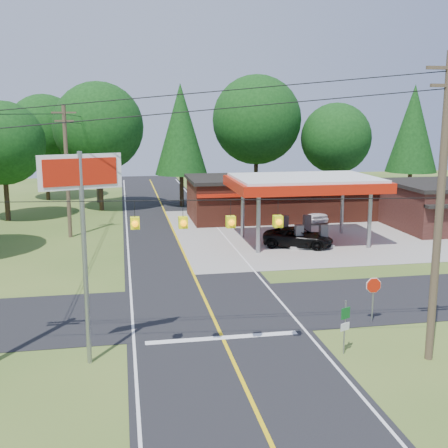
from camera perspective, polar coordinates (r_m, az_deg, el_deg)
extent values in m
plane|color=#3E5E21|center=(27.49, -1.49, -8.68)|extent=(120.00, 120.00, 0.00)
cube|color=black|center=(27.48, -1.49, -8.66)|extent=(8.00, 120.00, 0.02)
cube|color=black|center=(27.48, -1.49, -8.65)|extent=(70.00, 7.00, 0.02)
cube|color=yellow|center=(27.48, -1.49, -8.63)|extent=(0.15, 110.00, 0.00)
cylinder|color=gray|center=(37.84, 3.52, 0.13)|extent=(0.28, 0.28, 4.20)
cylinder|color=gray|center=(42.63, 1.91, 1.39)|extent=(0.28, 0.28, 4.20)
cylinder|color=gray|center=(40.49, 14.58, 0.51)|extent=(0.28, 0.28, 4.20)
cylinder|color=gray|center=(45.00, 11.92, 1.68)|extent=(0.28, 0.28, 4.20)
cube|color=#BA1B09|center=(40.97, 8.17, 4.07)|extent=(10.60, 7.40, 0.70)
cube|color=white|center=(40.93, 8.18, 4.63)|extent=(10.00, 7.00, 0.25)
cube|color=#9E9B93|center=(40.04, 8.81, -2.25)|extent=(3.20, 0.90, 0.22)
cube|color=#3F3F44|center=(39.57, 7.62, -1.16)|extent=(0.55, 0.45, 1.50)
cube|color=#3F3F44|center=(40.16, 10.06, -1.06)|extent=(0.55, 0.45, 1.50)
cube|color=#9E9B93|center=(43.37, 7.27, -1.18)|extent=(3.20, 0.90, 0.22)
cube|color=#3F3F44|center=(42.94, 6.15, -0.16)|extent=(0.55, 0.45, 1.50)
cube|color=#3F3F44|center=(43.48, 8.42, -0.07)|extent=(0.55, 0.45, 1.50)
cube|color=maroon|center=(51.08, 5.61, 2.58)|extent=(16.00, 7.00, 3.50)
cube|color=black|center=(50.83, 5.65, 4.70)|extent=(16.40, 7.40, 0.30)
cube|color=#BA1B09|center=(47.53, 6.82, 3.07)|extent=(16.00, 0.50, 0.25)
cylinder|color=#473828|center=(22.09, 21.03, 1.08)|extent=(0.30, 0.30, 11.50)
cylinder|color=#473828|center=(43.95, -15.66, 5.10)|extent=(0.30, 0.30, 10.00)
cube|color=#473828|center=(43.74, -15.96, 10.84)|extent=(1.80, 0.12, 0.12)
cube|color=#473828|center=(43.74, -15.92, 10.05)|extent=(1.40, 0.12, 0.12)
cylinder|color=#473828|center=(60.78, -12.82, 6.57)|extent=(0.30, 0.30, 9.50)
cube|color=#F3FF0D|center=(20.22, -9.03, 0.10)|extent=(0.32, 0.32, 0.42)
cube|color=#F3FF0D|center=(20.13, -4.18, 0.16)|extent=(0.32, 0.32, 0.42)
cube|color=#F3FF0D|center=(20.19, 0.68, 0.22)|extent=(0.32, 0.32, 0.42)
cube|color=#F3FF0D|center=(20.39, 5.49, 0.28)|extent=(0.32, 0.32, 0.42)
cylinder|color=#332316|center=(53.03, -21.19, 2.44)|extent=(0.44, 0.44, 3.96)
sphere|color=black|center=(52.58, -21.57, 7.66)|extent=(7.26, 7.26, 7.26)
cylinder|color=#332316|center=(56.03, -12.40, 3.74)|extent=(0.44, 0.44, 4.68)
sphere|color=black|center=(55.60, -12.65, 9.59)|extent=(8.58, 8.58, 8.58)
cylinder|color=#332316|center=(57.31, -4.33, 3.95)|extent=(0.44, 0.44, 4.32)
cone|color=black|center=(56.88, -4.41, 9.59)|extent=(5.28, 5.28, 9.00)
cylinder|color=#332316|center=(59.61, 3.25, 4.59)|extent=(0.44, 0.44, 5.04)
sphere|color=black|center=(59.22, 3.32, 10.52)|extent=(9.24, 9.24, 9.24)
cylinder|color=#332316|center=(60.18, 11.14, 3.94)|extent=(0.44, 0.44, 3.96)
sphere|color=black|center=(59.78, 11.32, 8.55)|extent=(7.26, 7.26, 7.26)
cylinder|color=#332316|center=(62.64, 18.33, 4.03)|extent=(0.44, 0.44, 4.32)
cone|color=black|center=(62.25, 18.65, 9.18)|extent=(5.28, 5.28, 9.00)
cylinder|color=#332316|center=(64.46, -17.52, 4.26)|extent=(0.44, 0.44, 4.32)
sphere|color=black|center=(64.09, -17.80, 8.95)|extent=(7.92, 7.92, 7.92)
imported|color=black|center=(40.14, 7.53, -1.38)|extent=(6.45, 6.45, 1.37)
imported|color=white|center=(49.95, 8.43, 1.19)|extent=(5.57, 5.57, 1.56)
cylinder|color=gray|center=(21.28, -13.96, -3.66)|extent=(0.18, 0.18, 8.02)
cube|color=white|center=(20.70, -14.38, 5.16)|extent=(2.88, 0.93, 1.26)
cube|color=#BA1B09|center=(20.65, -14.39, 5.14)|extent=(2.53, 0.81, 0.97)
cylinder|color=gray|center=(26.41, 14.87, -7.55)|extent=(0.07, 0.07, 2.06)
cylinder|color=gray|center=(22.80, 12.15, -10.23)|extent=(0.06, 0.06, 2.22)
cube|color=#0C591E|center=(22.56, 12.25, -8.85)|extent=(0.43, 0.21, 0.45)
cube|color=white|center=(22.75, 12.20, -10.16)|extent=(0.43, 0.21, 0.30)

